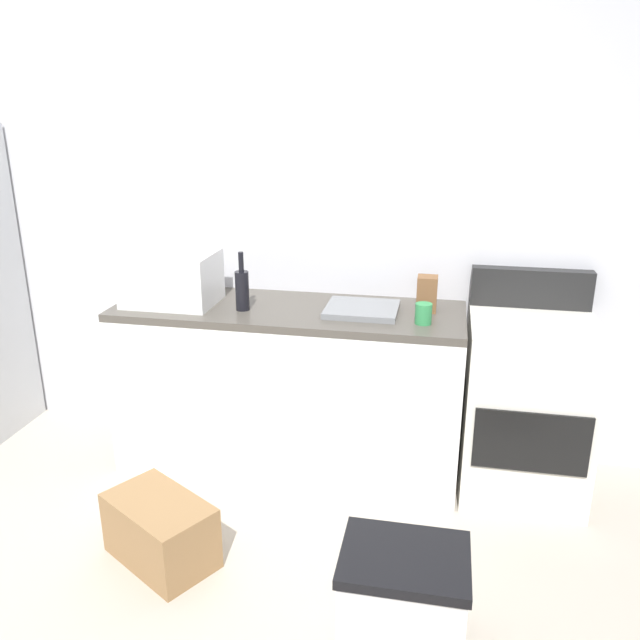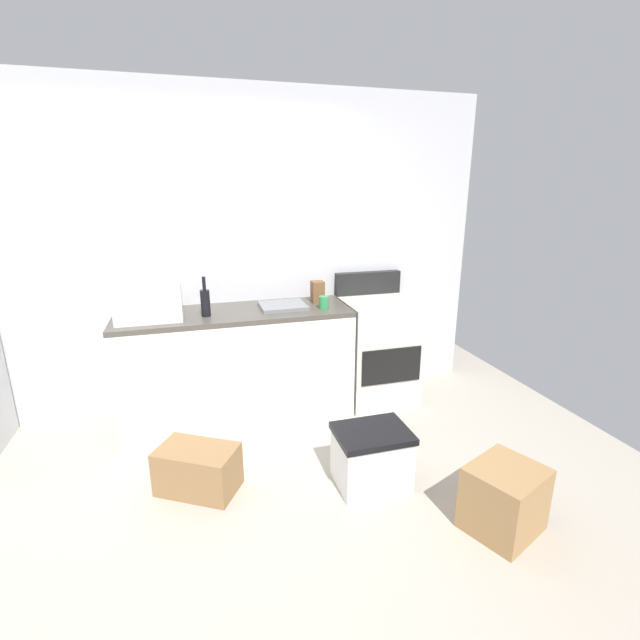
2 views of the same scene
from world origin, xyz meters
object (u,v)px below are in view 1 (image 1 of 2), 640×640
object	(u,v)px
microwave	(171,278)
wine_bottle	(242,289)
coffee_mug	(423,314)
storage_bin	(403,597)
stove_oven	(525,404)
cardboard_box_medium	(160,530)
knife_block	(427,294)

from	to	relation	value
microwave	wine_bottle	xyz separation A→B (m)	(0.40, -0.04, -0.03)
coffee_mug	storage_bin	xyz separation A→B (m)	(0.01, -1.02, -0.76)
stove_oven	cardboard_box_medium	size ratio (longest dim) A/B	2.28
knife_block	storage_bin	world-z (taller)	knife_block
stove_oven	storage_bin	world-z (taller)	stove_oven
wine_bottle	coffee_mug	bearing A→B (deg)	-2.44
cardboard_box_medium	storage_bin	world-z (taller)	storage_bin
knife_block	stove_oven	bearing A→B (deg)	-8.67
knife_block	cardboard_box_medium	world-z (taller)	knife_block
stove_oven	wine_bottle	bearing A→B (deg)	-176.57
cardboard_box_medium	knife_block	bearing A→B (deg)	42.93
stove_oven	wine_bottle	distance (m)	1.54
wine_bottle	cardboard_box_medium	size ratio (longest dim) A/B	0.62
microwave	storage_bin	world-z (taller)	microwave
knife_block	storage_bin	bearing A→B (deg)	-89.77
stove_oven	cardboard_box_medium	bearing A→B (deg)	-150.17
microwave	coffee_mug	size ratio (longest dim) A/B	4.60
microwave	wine_bottle	world-z (taller)	wine_bottle
stove_oven	coffee_mug	world-z (taller)	stove_oven
coffee_mug	cardboard_box_medium	distance (m)	1.54
knife_block	microwave	bearing A→B (deg)	-174.53
stove_oven	cardboard_box_medium	xyz separation A→B (m)	(-1.58, -0.90, -0.32)
coffee_mug	knife_block	world-z (taller)	knife_block
coffee_mug	knife_block	xyz separation A→B (m)	(0.01, 0.20, 0.04)
cardboard_box_medium	storage_bin	xyz separation A→B (m)	(1.06, -0.24, 0.05)
stove_oven	coffee_mug	size ratio (longest dim) A/B	11.00
wine_bottle	storage_bin	size ratio (longest dim) A/B	0.65
stove_oven	microwave	distance (m)	1.92
knife_block	storage_bin	xyz separation A→B (m)	(0.00, -1.23, -0.80)
cardboard_box_medium	microwave	bearing A→B (deg)	106.59
stove_oven	cardboard_box_medium	world-z (taller)	stove_oven
cardboard_box_medium	wine_bottle	bearing A→B (deg)	80.23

